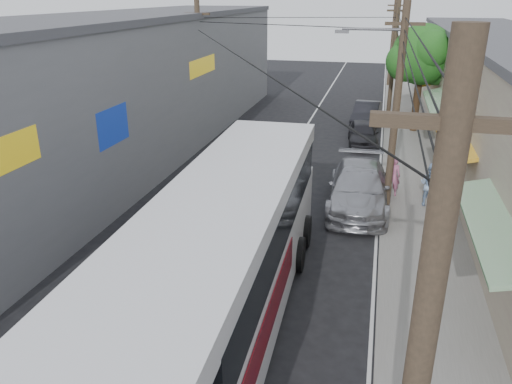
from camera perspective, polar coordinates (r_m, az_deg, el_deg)
sidewalk at (r=27.64m, az=17.38°, el=3.61°), size 3.00×80.00×0.12m
building_right at (r=29.50m, az=26.73°, el=9.62°), size 7.09×40.00×6.25m
building_left at (r=28.00m, az=-14.35°, el=11.75°), size 7.20×36.00×7.25m
utility_poles at (r=27.02m, az=11.04°, el=12.70°), size 11.80×45.28×8.00m
street_tree at (r=32.64m, az=18.56°, el=14.47°), size 4.40×4.00×6.60m
coach_bus at (r=12.60m, az=-3.41°, el=-7.58°), size 3.43×13.73×3.93m
jeepney at (r=16.70m, az=-8.63°, el=-5.43°), size 2.73×4.86×1.28m
parked_suv at (r=20.70m, az=11.66°, el=0.49°), size 2.56×5.94×1.70m
parked_car_mid at (r=29.62m, az=12.12°, el=6.58°), size 1.96×4.16×1.37m
parked_car_far at (r=34.31m, az=12.51°, el=8.71°), size 1.95×4.70×1.51m
pedestrian_near at (r=21.96m, az=15.37°, el=1.76°), size 0.65×0.45×1.73m
pedestrian_far at (r=21.30m, az=19.27°, el=0.80°), size 1.11×1.06×1.81m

